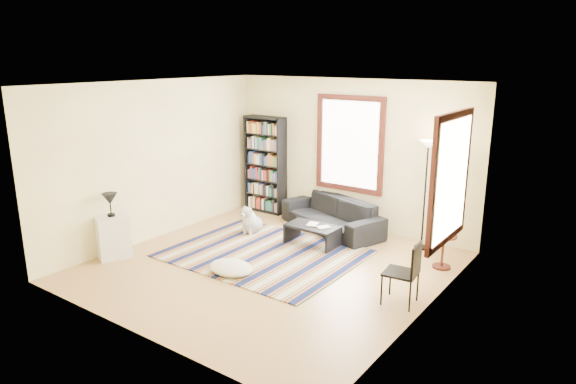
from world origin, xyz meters
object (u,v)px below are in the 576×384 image
Objects in this scene: side_table at (443,251)px; coffee_table at (312,235)px; folding_chair at (401,273)px; floor_lamp at (425,196)px; white_cabinet at (113,237)px; floor_cushion at (231,268)px; sofa at (332,215)px; bookshelf at (265,165)px; dog at (252,219)px.

coffee_table is at bearing -170.70° from side_table.
folding_chair reaches higher than coffee_table.
floor_lamp is 2.66× the size of white_cabinet.
folding_chair reaches higher than white_cabinet.
floor_lamp reaches higher than coffee_table.
floor_lamp is at bearing 54.16° from floor_cushion.
coffee_table reaches higher than floor_cushion.
white_cabinet is at bearing -105.47° from sofa.
bookshelf is 1.60m from dog.
floor_lamp is at bearing 15.26° from dog.
white_cabinet reaches higher than sofa.
floor_lamp is 3.11m from dog.
sofa is at bearing 132.00° from folding_chair.
sofa is 1.49m from dog.
white_cabinet reaches higher than dog.
white_cabinet is (-2.20, -3.21, 0.04)m from sofa.
folding_chair is (2.47, 0.59, 0.34)m from floor_cushion.
floor_cushion is (-0.35, -1.72, -0.09)m from coffee_table.
sofa is 3.91× the size of side_table.
sofa reaches higher than floor_cushion.
bookshelf is at bearing -169.69° from sofa.
sofa is 2.61m from floor_cushion.
floor_cushion is at bearing -101.40° from coffee_table.
coffee_table is 1.64× the size of dog.
sofa is 3.89m from white_cabinet.
coffee_table is at bearing -148.76° from floor_lamp.
dog is at bearing -61.70° from bookshelf.
bookshelf reaches higher than floor_cushion.
white_cabinet is (-2.33, -2.35, 0.17)m from coffee_table.
bookshelf is at bearing 144.28° from folding_chair.
floor_lamp reaches higher than white_cabinet.
folding_chair reaches higher than dog.
coffee_table is 1.67× the size of side_table.
sofa is 3.01m from folding_chair.
side_table is at bearing -10.83° from bookshelf.
sofa is 2.35× the size of coffee_table.
floor_cushion is at bearing -61.12° from bookshelf.
side_table is (2.52, 2.08, 0.18)m from floor_cushion.
sofa is at bearing 85.29° from floor_cushion.
bookshelf is 3.70× the size of side_table.
sofa is 1.84m from floor_lamp.
floor_cushion is at bearing -140.46° from side_table.
coffee_table is 3.31m from white_cabinet.
floor_cushion is at bearing -66.37° from dog.
coffee_table is at bearing 78.60° from floor_cushion.
white_cabinet is 1.28× the size of dog.
dog is (-2.84, -1.09, -0.66)m from floor_lamp.
white_cabinet is (-4.45, -1.22, -0.08)m from folding_chair.
sofa is at bearing -176.69° from floor_lamp.
floor_lamp is at bearing 97.56° from folding_chair.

